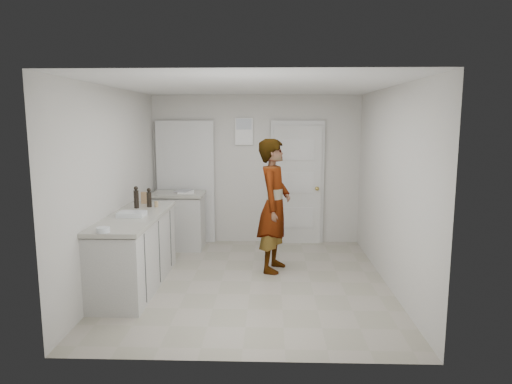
{
  "coord_description": "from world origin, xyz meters",
  "views": [
    {
      "loc": [
        0.25,
        -5.7,
        2.09
      ],
      "look_at": [
        0.05,
        0.4,
        1.12
      ],
      "focal_mm": 32.0,
      "sensor_mm": 36.0,
      "label": 1
    }
  ],
  "objects_px": {
    "person": "(274,206)",
    "oil_cruet_a": "(149,198)",
    "baking_dish": "(132,214)",
    "spice_jar": "(156,204)",
    "cake_mix_box": "(145,198)",
    "egg_bowl": "(103,230)",
    "oil_cruet_b": "(136,198)"
  },
  "relations": [
    {
      "from": "egg_bowl",
      "to": "person",
      "type": "bearing_deg",
      "value": 41.31
    },
    {
      "from": "person",
      "to": "oil_cruet_b",
      "type": "distance_m",
      "value": 1.87
    },
    {
      "from": "oil_cruet_b",
      "to": "baking_dish",
      "type": "relative_size",
      "value": 0.91
    },
    {
      "from": "spice_jar",
      "to": "oil_cruet_a",
      "type": "distance_m",
      "value": 0.13
    },
    {
      "from": "spice_jar",
      "to": "egg_bowl",
      "type": "bearing_deg",
      "value": -98.42
    },
    {
      "from": "cake_mix_box",
      "to": "egg_bowl",
      "type": "xyz_separation_m",
      "value": [
        0.02,
        -1.67,
        -0.05
      ]
    },
    {
      "from": "person",
      "to": "oil_cruet_a",
      "type": "relative_size",
      "value": 7.04
    },
    {
      "from": "oil_cruet_a",
      "to": "baking_dish",
      "type": "xyz_separation_m",
      "value": [
        -0.06,
        -0.6,
        -0.1
      ]
    },
    {
      "from": "baking_dish",
      "to": "person",
      "type": "bearing_deg",
      "value": 24.06
    },
    {
      "from": "person",
      "to": "oil_cruet_b",
      "type": "height_order",
      "value": "person"
    },
    {
      "from": "person",
      "to": "oil_cruet_b",
      "type": "bearing_deg",
      "value": 112.03
    },
    {
      "from": "baking_dish",
      "to": "spice_jar",
      "type": "bearing_deg",
      "value": 76.12
    },
    {
      "from": "cake_mix_box",
      "to": "egg_bowl",
      "type": "relative_size",
      "value": 1.15
    },
    {
      "from": "cake_mix_box",
      "to": "oil_cruet_b",
      "type": "xyz_separation_m",
      "value": [
        -0.02,
        -0.33,
        0.06
      ]
    },
    {
      "from": "spice_jar",
      "to": "cake_mix_box",
      "type": "bearing_deg",
      "value": 132.09
    },
    {
      "from": "oil_cruet_a",
      "to": "egg_bowl",
      "type": "distance_m",
      "value": 1.42
    },
    {
      "from": "oil_cruet_a",
      "to": "baking_dish",
      "type": "relative_size",
      "value": 0.8
    },
    {
      "from": "person",
      "to": "egg_bowl",
      "type": "bearing_deg",
      "value": 145.51
    },
    {
      "from": "person",
      "to": "cake_mix_box",
      "type": "xyz_separation_m",
      "value": [
        -1.82,
        0.08,
        0.09
      ]
    },
    {
      "from": "person",
      "to": "oil_cruet_a",
      "type": "bearing_deg",
      "value": 110.27
    },
    {
      "from": "oil_cruet_b",
      "to": "oil_cruet_a",
      "type": "bearing_deg",
      "value": 25.87
    },
    {
      "from": "spice_jar",
      "to": "oil_cruet_a",
      "type": "height_order",
      "value": "oil_cruet_a"
    },
    {
      "from": "spice_jar",
      "to": "egg_bowl",
      "type": "relative_size",
      "value": 0.56
    },
    {
      "from": "person",
      "to": "spice_jar",
      "type": "distance_m",
      "value": 1.61
    },
    {
      "from": "oil_cruet_a",
      "to": "baking_dish",
      "type": "distance_m",
      "value": 0.61
    },
    {
      "from": "person",
      "to": "cake_mix_box",
      "type": "bearing_deg",
      "value": 101.68
    },
    {
      "from": "cake_mix_box",
      "to": "egg_bowl",
      "type": "bearing_deg",
      "value": -93.25
    },
    {
      "from": "spice_jar",
      "to": "baking_dish",
      "type": "xyz_separation_m",
      "value": [
        -0.15,
        -0.61,
        -0.01
      ]
    },
    {
      "from": "person",
      "to": "egg_bowl",
      "type": "relative_size",
      "value": 13.01
    },
    {
      "from": "cake_mix_box",
      "to": "baking_dish",
      "type": "xyz_separation_m",
      "value": [
        0.07,
        -0.86,
        -0.06
      ]
    },
    {
      "from": "spice_jar",
      "to": "egg_bowl",
      "type": "xyz_separation_m",
      "value": [
        -0.21,
        -1.42,
        -0.01
      ]
    },
    {
      "from": "cake_mix_box",
      "to": "spice_jar",
      "type": "distance_m",
      "value": 0.34
    }
  ]
}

